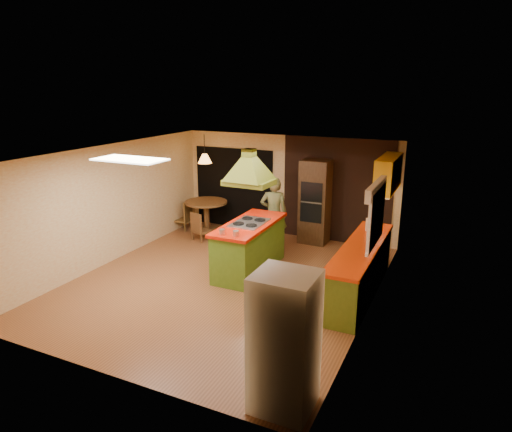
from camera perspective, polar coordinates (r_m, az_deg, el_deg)
The scene contains 21 objects.
ground at distance 8.96m, azimuth -3.82°, elevation -8.16°, with size 6.50×6.50×0.00m, color #945730.
room_walls at distance 8.52m, azimuth -3.97°, elevation -0.49°, with size 5.50×6.50×6.50m.
ceiling_plane at distance 8.25m, azimuth -4.14°, elevation 7.85°, with size 6.50×6.50×0.00m, color silver.
brick_panel at distance 10.99m, azimuth 10.02°, elevation 3.12°, with size 2.64×0.03×2.50m, color #381E14.
nook_opening at distance 12.02m, azimuth -2.78°, elevation 3.49°, with size 2.20×0.03×2.10m, color black.
right_counter at distance 8.52m, azimuth 12.85°, elevation -6.52°, with size 0.62×3.05×0.92m.
upper_cabinets at distance 9.60m, azimuth 16.21°, elevation 5.10°, with size 0.34×1.40×0.70m, color yellow.
window_right at distance 7.88m, azimuth 14.87°, elevation 1.53°, with size 0.12×1.35×1.06m.
fluor_panel at distance 7.90m, azimuth -15.49°, elevation 6.83°, with size 1.20×0.60×0.03m, color white.
kitchen_island at distance 9.26m, azimuth -0.82°, elevation -3.85°, with size 0.84×2.06×1.03m.
range_hood at distance 8.82m, azimuth -0.87°, elevation 6.83°, with size 0.93×0.69×0.78m.
man at distance 10.37m, azimuth 2.23°, elevation 0.29°, with size 0.62×0.41×1.70m, color brown.
refrigerator at distance 5.42m, azimuth 3.58°, elevation -15.51°, with size 0.70×0.66×1.70m, color white.
wall_oven at distance 10.90m, azimuth 7.39°, elevation 1.77°, with size 0.67×0.61×2.00m.
dining_table at distance 11.79m, azimuth -6.22°, elevation 0.74°, with size 1.08×1.08×0.80m.
chair_left at distance 12.12m, azimuth -9.27°, elevation 0.17°, with size 0.42×0.42×0.78m, color brown, non-canonical shape.
chair_near at distance 11.19m, azimuth -6.80°, elevation -1.25°, with size 0.39×0.39×0.72m, color brown, non-canonical shape.
pendant_lamp at distance 11.51m, azimuth -6.42°, elevation 7.15°, with size 0.35×0.35×0.23m, color #FF9E3F.
canister_large at distance 9.19m, azimuth 14.05°, elevation -1.06°, with size 0.16×0.16×0.24m, color #F1E3C2.
canister_medium at distance 9.18m, azimuth 14.00°, elevation -1.29°, with size 0.13×0.13×0.18m, color beige.
canister_small at distance 9.18m, azimuth 13.99°, elevation -1.38°, with size 0.11×0.11×0.15m, color #FBE6CA.
Camera 1 is at (3.98, -7.13, 3.70)m, focal length 32.00 mm.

